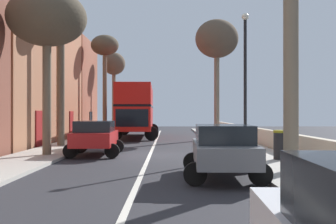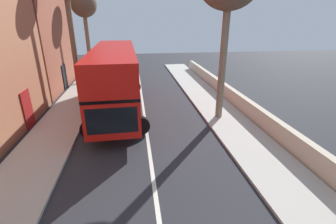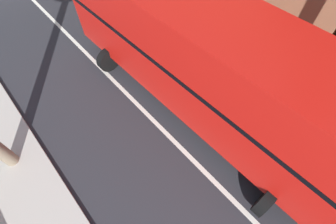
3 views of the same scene
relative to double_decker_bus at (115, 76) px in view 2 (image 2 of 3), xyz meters
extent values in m
cube|color=maroon|center=(-4.77, -1.97, -1.31)|extent=(0.08, 1.10, 2.10)
cube|color=brown|center=(-6.80, 6.03, 2.04)|extent=(4.00, 7.68, 8.79)
cube|color=black|center=(-4.77, 6.03, -1.31)|extent=(0.08, 1.10, 2.10)
cube|color=red|center=(0.00, 0.01, -0.81)|extent=(2.78, 11.45, 1.70)
cube|color=black|center=(0.00, 0.01, 0.12)|extent=(2.80, 11.34, 0.16)
cube|color=red|center=(0.00, 0.01, 0.95)|extent=(2.78, 11.45, 1.50)
cube|color=black|center=(0.14, -5.66, -0.72)|extent=(2.20, 0.11, 1.19)
cylinder|color=black|center=(1.38, -3.83, -1.86)|extent=(1.01, 0.32, 1.00)
cylinder|color=black|center=(-1.18, -3.89, -1.86)|extent=(1.01, 0.32, 1.00)
cylinder|color=black|center=(1.18, 3.91, -1.86)|extent=(1.01, 0.32, 1.00)
cylinder|color=black|center=(-1.38, 3.85, -1.86)|extent=(1.01, 0.32, 1.00)
cylinder|color=brown|center=(-3.01, 3.16, 1.43)|extent=(0.38, 0.38, 7.33)
cylinder|color=#7A6B56|center=(6.21, -2.32, 1.15)|extent=(0.40, 0.40, 6.77)
cylinder|color=#7A6B56|center=(-2.94, 8.76, 0.96)|extent=(0.38, 0.38, 6.40)
ellipsoid|color=brown|center=(-2.94, 8.76, 4.62)|extent=(2.29, 2.29, 2.27)
camera|label=1|loc=(2.55, -33.70, -0.40)|focal=44.87mm
camera|label=2|loc=(1.17, -15.30, 3.36)|focal=25.42mm
camera|label=3|loc=(4.40, 3.36, 5.14)|focal=25.44mm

